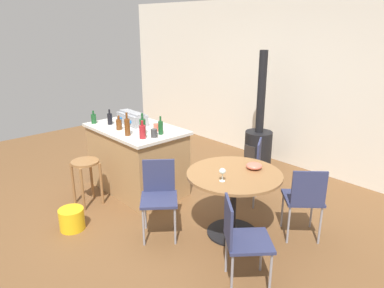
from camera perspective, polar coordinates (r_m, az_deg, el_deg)
name	(u,v)px	position (r m, az deg, el deg)	size (l,w,h in m)	color
ground_plane	(151,211)	(4.81, -6.39, -10.33)	(8.80, 8.80, 0.00)	brown
back_wall	(283,83)	(6.31, 14.03, 9.26)	(8.00, 0.10, 2.70)	silver
kitchen_island	(137,159)	(5.24, -8.61, -2.27)	(1.40, 0.90, 0.93)	#A37A4C
wooden_stool	(86,172)	(4.95, -16.31, -4.19)	(0.36, 0.36, 0.61)	olive
dining_table	(234,188)	(4.07, 6.58, -6.82)	(1.05, 1.05, 0.75)	black
folding_chair_near	(305,197)	(4.16, 17.25, -7.96)	(0.57, 0.57, 0.87)	navy
folding_chair_far	(249,166)	(4.85, 8.93, -3.42)	(0.55, 0.55, 0.87)	navy
folding_chair_left	(159,193)	(4.10, -5.20, -7.64)	(0.56, 0.56, 0.86)	navy
folding_chair_right	(241,237)	(3.37, 7.70, -14.20)	(0.56, 0.56, 0.85)	navy
wood_stove	(258,142)	(6.00, 10.38, 0.37)	(0.44, 0.45, 1.92)	black
toolbox	(132,118)	(5.25, -9.34, 3.99)	(0.48, 0.23, 0.18)	gray
bottle_0	(127,127)	(4.73, -10.13, 2.70)	(0.07, 0.07, 0.30)	#603314
bottle_1	(143,126)	(4.75, -7.75, 2.78)	(0.08, 0.08, 0.28)	#194C23
bottle_2	(110,119)	(5.31, -12.77, 3.91)	(0.07, 0.07, 0.22)	black
bottle_3	(94,118)	(5.42, -15.17, 3.89)	(0.07, 0.07, 0.19)	#194C23
bottle_4	(161,127)	(4.73, -4.95, 2.63)	(0.06, 0.06, 0.24)	#194C23
bottle_5	(119,124)	(5.02, -11.39, 3.07)	(0.08, 0.08, 0.19)	#603314
bottle_6	(142,132)	(4.58, -7.78, 1.95)	(0.08, 0.08, 0.23)	maroon
cup_0	(154,133)	(4.63, -5.96, 1.71)	(0.12, 0.08, 0.10)	#383838
cup_1	(156,127)	(4.89, -5.63, 2.64)	(0.11, 0.07, 0.10)	#DB6651
wine_glass	(222,172)	(3.75, 4.80, -4.35)	(0.07, 0.07, 0.14)	silver
serving_bowl	(254,166)	(4.13, 9.72, -3.40)	(0.18, 0.18, 0.07)	#DB6651
plastic_bucket	(72,219)	(4.56, -18.35, -11.12)	(0.29, 0.29, 0.26)	yellow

